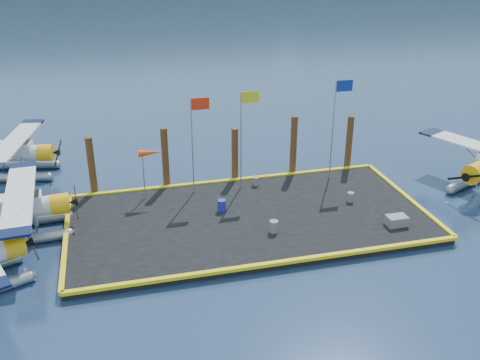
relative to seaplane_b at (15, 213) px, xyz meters
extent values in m
plane|color=#182749|center=(12.55, -1.54, -1.45)|extent=(4000.00, 4000.00, 0.00)
cube|color=black|center=(12.55, -1.54, -1.25)|extent=(20.00, 10.00, 0.40)
cylinder|color=#F5A10D|center=(0.44, -3.78, 0.05)|extent=(1.24, 1.32, 1.05)
cube|color=black|center=(1.15, -3.49, 0.05)|extent=(0.82, 1.89, 1.02)
cylinder|color=gray|center=(-0.46, 1.05, -1.15)|extent=(6.08, 0.97, 0.59)
cylinder|color=gray|center=(-0.33, -1.10, -1.15)|extent=(6.08, 0.97, 0.59)
cylinder|color=silver|center=(-0.20, -0.01, 0.17)|extent=(4.60, 1.36, 1.07)
cube|color=silver|center=(0.38, 0.02, 0.51)|extent=(2.21, 1.21, 0.88)
cube|color=black|center=(0.68, 0.04, 0.70)|extent=(1.43, 1.11, 0.54)
cylinder|color=#F5A10D|center=(2.33, 0.15, 0.17)|extent=(1.05, 1.19, 1.13)
cube|color=black|center=(3.16, 0.20, 0.17)|extent=(0.20, 2.17, 1.10)
cube|color=silver|center=(0.38, 0.02, 0.99)|extent=(2.02, 8.86, 0.12)
cube|color=black|center=(0.12, 4.21, 0.99)|extent=(1.52, 0.97, 0.13)
cube|color=black|center=(0.65, -4.16, 0.99)|extent=(1.52, 0.97, 0.13)
cylinder|color=gray|center=(-1.51, 9.87, -1.15)|extent=(6.05, 1.71, 0.59)
cylinder|color=gray|center=(-1.91, 7.76, -1.15)|extent=(6.05, 1.71, 0.59)
cylinder|color=silver|center=(-1.52, 8.77, 0.17)|extent=(4.66, 1.91, 1.07)
cube|color=silver|center=(-0.95, 8.66, 0.51)|extent=(2.31, 1.46, 0.88)
cube|color=black|center=(-0.66, 8.61, 0.70)|extent=(1.53, 1.26, 0.54)
cylinder|color=#F5A10D|center=(0.97, 8.30, 0.17)|extent=(1.17, 1.30, 1.13)
cube|color=black|center=(1.79, 8.14, 0.17)|extent=(0.47, 2.15, 1.10)
cube|color=silver|center=(-0.95, 8.66, 0.99)|extent=(3.09, 8.90, 0.12)
cube|color=black|center=(-0.16, 12.79, 0.99)|extent=(1.60, 1.14, 0.13)
cylinder|color=gray|center=(28.92, 0.24, -1.13)|extent=(6.30, 3.27, 0.64)
cylinder|color=#F5A10D|center=(26.67, -2.05, 0.31)|extent=(1.48, 1.56, 1.24)
cube|color=black|center=(25.84, -2.42, 0.31)|extent=(1.02, 2.20, 1.20)
cube|color=black|center=(26.75, 3.01, 1.22)|extent=(1.85, 1.53, 0.14)
cylinder|color=navy|center=(11.21, -0.53, -0.71)|extent=(0.48, 0.48, 0.68)
cylinder|color=slate|center=(13.39, -3.62, -0.71)|extent=(0.47, 0.47, 0.67)
cylinder|color=slate|center=(18.94, -1.24, -0.76)|extent=(0.41, 0.41, 0.57)
cylinder|color=slate|center=(14.05, 2.36, -0.77)|extent=(0.39, 0.39, 0.55)
cube|color=slate|center=(20.16, -4.54, -0.77)|extent=(1.11, 0.74, 0.56)
cylinder|color=gray|center=(10.05, 2.26, 1.95)|extent=(0.08, 0.08, 6.00)
cube|color=red|center=(10.60, 2.26, 4.60)|extent=(1.10, 0.03, 0.70)
cylinder|color=gray|center=(13.05, 2.26, 2.05)|extent=(0.08, 0.08, 6.20)
cube|color=gold|center=(13.60, 2.26, 4.80)|extent=(1.10, 0.03, 0.70)
cylinder|color=gray|center=(19.05, 2.26, 2.20)|extent=(0.08, 0.08, 6.50)
cube|color=navy|center=(19.60, 2.26, 5.10)|extent=(1.10, 0.03, 0.70)
cylinder|color=gray|center=(7.05, 2.26, 0.45)|extent=(0.07, 0.07, 3.00)
cone|color=#F33F0D|center=(7.55, 2.26, 1.85)|extent=(1.40, 0.44, 0.44)
cylinder|color=#432113|center=(4.05, 3.86, 0.55)|extent=(0.44, 0.44, 4.00)
cylinder|color=#432113|center=(8.55, 3.86, 0.65)|extent=(0.44, 0.44, 4.20)
cylinder|color=#432113|center=(13.05, 3.86, 0.45)|extent=(0.44, 0.44, 3.80)
cylinder|color=#432113|center=(17.05, 3.86, 0.70)|extent=(0.44, 0.44, 4.30)
cylinder|color=#432113|center=(21.05, 3.86, 0.55)|extent=(0.44, 0.44, 4.00)
camera|label=1|loc=(5.55, -27.44, 13.43)|focal=40.00mm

